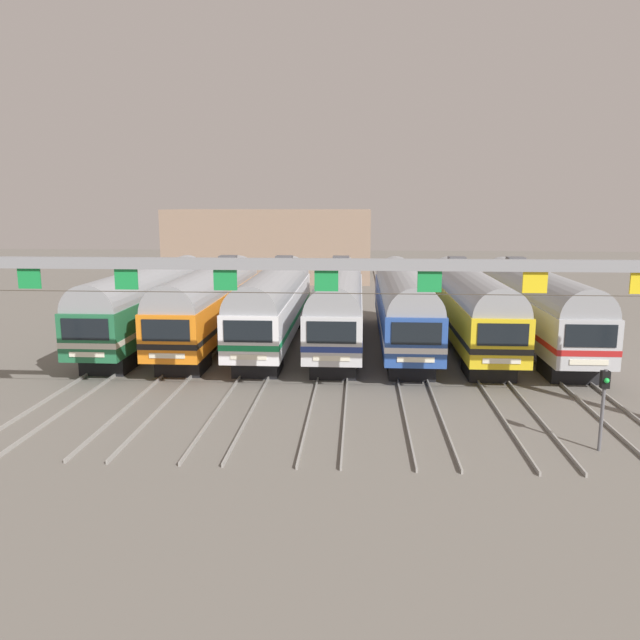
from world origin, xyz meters
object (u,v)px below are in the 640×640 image
(commuter_train_green, at_px, (149,300))
(commuter_train_yellow, at_px, (468,303))
(commuter_train_white, at_px, (274,302))
(commuter_train_blue, at_px, (403,303))
(commuter_train_stainless, at_px, (535,304))
(commuter_train_silver, at_px, (338,302))
(yard_signal_mast, at_px, (604,394))
(commuter_train_orange, at_px, (211,301))
(catenary_gantry, at_px, (326,287))

(commuter_train_green, distance_m, commuter_train_yellow, 19.35)
(commuter_train_green, xyz_separation_m, commuter_train_white, (7.74, 0.00, 0.00))
(commuter_train_blue, xyz_separation_m, commuter_train_stainless, (7.74, 0.00, 0.00))
(commuter_train_silver, xyz_separation_m, commuter_train_yellow, (7.74, 0.00, 0.00))
(commuter_train_yellow, xyz_separation_m, commuter_train_stainless, (3.87, 0.00, 0.00))
(commuter_train_yellow, relative_size, commuter_train_stainless, 1.00)
(commuter_train_white, relative_size, yard_signal_mast, 6.17)
(yard_signal_mast, bearing_deg, commuter_train_orange, 137.90)
(commuter_train_orange, bearing_deg, commuter_train_white, 0.00)
(catenary_gantry, bearing_deg, commuter_train_green, 130.71)
(commuter_train_silver, bearing_deg, commuter_train_orange, 180.00)
(commuter_train_blue, bearing_deg, yard_signal_mast, -69.74)
(yard_signal_mast, bearing_deg, catenary_gantry, 166.97)
(commuter_train_orange, distance_m, yard_signal_mast, 23.48)
(commuter_train_white, xyz_separation_m, catenary_gantry, (3.87, -13.50, 2.72))
(commuter_train_silver, bearing_deg, commuter_train_stainless, 0.00)
(commuter_train_green, relative_size, commuter_train_stainless, 1.00)
(commuter_train_green, xyz_separation_m, catenary_gantry, (11.61, -13.49, 2.72))
(commuter_train_blue, height_order, commuter_train_stainless, commuter_train_stainless)
(commuter_train_orange, relative_size, commuter_train_yellow, 1.00)
(commuter_train_blue, distance_m, catenary_gantry, 14.30)
(catenary_gantry, bearing_deg, commuter_train_white, 106.00)
(commuter_train_silver, relative_size, yard_signal_mast, 6.17)
(commuter_train_stainless, bearing_deg, commuter_train_yellow, 180.00)
(commuter_train_orange, relative_size, commuter_train_silver, 1.00)
(yard_signal_mast, bearing_deg, commuter_train_blue, 110.26)
(catenary_gantry, height_order, yard_signal_mast, catenary_gantry)
(commuter_train_blue, bearing_deg, commuter_train_silver, 179.94)
(commuter_train_green, xyz_separation_m, commuter_train_blue, (15.48, 0.00, 0.00))
(catenary_gantry, xyz_separation_m, yard_signal_mast, (9.68, -2.24, -3.36))
(commuter_train_green, bearing_deg, yard_signal_mast, -36.47)
(commuter_train_yellow, bearing_deg, commuter_train_green, -179.99)
(commuter_train_orange, bearing_deg, commuter_train_silver, 0.00)
(commuter_train_silver, bearing_deg, commuter_train_blue, -0.06)
(commuter_train_green, bearing_deg, commuter_train_orange, 0.06)
(commuter_train_orange, bearing_deg, commuter_train_yellow, 0.00)
(commuter_train_silver, height_order, commuter_train_blue, commuter_train_silver)
(commuter_train_orange, bearing_deg, commuter_train_blue, -0.02)
(commuter_train_silver, xyz_separation_m, commuter_train_stainless, (11.61, 0.00, 0.00))
(commuter_train_blue, bearing_deg, commuter_train_white, 179.97)
(commuter_train_silver, bearing_deg, commuter_train_green, -179.98)
(commuter_train_stainless, bearing_deg, commuter_train_blue, -179.97)
(commuter_train_stainless, distance_m, catenary_gantry, 18.01)
(commuter_train_green, distance_m, catenary_gantry, 18.01)
(commuter_train_stainless, bearing_deg, commuter_train_orange, 180.00)
(commuter_train_white, height_order, yard_signal_mast, commuter_train_white)
(commuter_train_white, relative_size, commuter_train_yellow, 1.00)
(commuter_train_blue, xyz_separation_m, commuter_train_yellow, (3.87, 0.00, 0.00))
(commuter_train_white, distance_m, catenary_gantry, 14.30)
(commuter_train_stainless, bearing_deg, catenary_gantry, -130.70)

